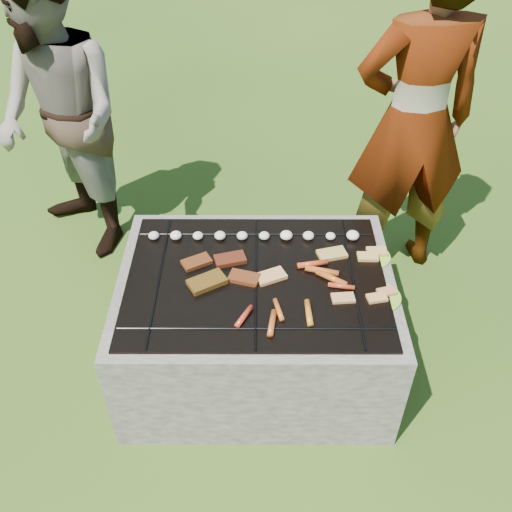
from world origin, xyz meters
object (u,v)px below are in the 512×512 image
Objects in this scene: plate_near at (380,297)px; bystander at (60,119)px; cook at (414,122)px; plate_far at (371,256)px; fire_pit at (256,325)px.

bystander is (-1.69, 1.16, 0.27)m from plate_near.
cook reaches higher than bystander.
plate_far is at bearing 20.45° from bystander.
cook is at bearing 42.72° from bystander.
cook reaches higher than plate_far.
cook is (0.85, 0.85, 0.68)m from fire_pit.
plate_near reaches higher than fire_pit.
plate_near is at bearing -90.16° from plate_far.
plate_far is (0.56, 0.16, 0.33)m from fire_pit.
fire_pit is 5.48× the size of plate_near.
fire_pit is at bearing 37.43° from cook.
cook is at bearing 73.40° from plate_near.
plate_far is 0.28m from plate_near.
plate_near is (0.56, -0.12, 0.33)m from fire_pit.
cook is at bearing 67.39° from plate_far.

